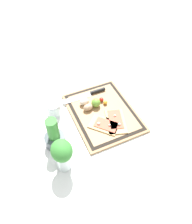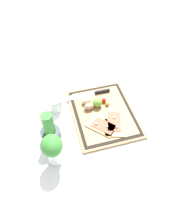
# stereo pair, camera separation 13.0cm
# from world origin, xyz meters

# --- Properties ---
(ground_plane) EXTENTS (6.00, 6.00, 0.00)m
(ground_plane) POSITION_xyz_m (0.00, 0.00, 0.00)
(ground_plane) COLOR white
(cutting_board) EXTENTS (0.48, 0.37, 0.02)m
(cutting_board) POSITION_xyz_m (0.00, 0.00, 0.01)
(cutting_board) COLOR #997047
(cutting_board) RESTS_ON ground_plane
(pizza_slice_near) EXTENTS (0.21, 0.16, 0.02)m
(pizza_slice_near) POSITION_xyz_m (-0.10, -0.03, 0.02)
(pizza_slice_near) COLOR tan
(pizza_slice_near) RESTS_ON cutting_board
(pizza_slice_far) EXTENTS (0.19, 0.19, 0.02)m
(pizza_slice_far) POSITION_xyz_m (-0.10, 0.04, 0.02)
(pizza_slice_far) COLOR tan
(pizza_slice_far) RESTS_ON cutting_board
(knife) EXTENTS (0.04, 0.29, 0.02)m
(knife) POSITION_xyz_m (0.17, 0.00, 0.02)
(knife) COLOR silver
(knife) RESTS_ON cutting_board
(egg_brown) EXTENTS (0.04, 0.06, 0.04)m
(egg_brown) POSITION_xyz_m (0.05, 0.08, 0.04)
(egg_brown) COLOR tan
(egg_brown) RESTS_ON cutting_board
(egg_pink) EXTENTS (0.04, 0.06, 0.04)m
(egg_pink) POSITION_xyz_m (0.10, 0.08, 0.04)
(egg_pink) COLOR beige
(egg_pink) RESTS_ON cutting_board
(lime) EXTENTS (0.06, 0.06, 0.06)m
(lime) POSITION_xyz_m (0.06, 0.02, 0.04)
(lime) COLOR #70A838
(lime) RESTS_ON cutting_board
(cherry_tomato_red) EXTENTS (0.03, 0.03, 0.03)m
(cherry_tomato_red) POSITION_xyz_m (0.08, -0.03, 0.03)
(cherry_tomato_red) COLOR red
(cherry_tomato_red) RESTS_ON cutting_board
(cherry_tomato_yellow) EXTENTS (0.02, 0.02, 0.02)m
(cherry_tomato_yellow) POSITION_xyz_m (0.05, -0.04, 0.03)
(cherry_tomato_yellow) COLOR gold
(cherry_tomato_yellow) RESTS_ON cutting_board
(herb_pot) EXTENTS (0.11, 0.11, 0.20)m
(herb_pot) POSITION_xyz_m (-0.09, 0.33, 0.07)
(herb_pot) COLOR #3D474C
(herb_pot) RESTS_ON ground_plane
(sauce_jar) EXTENTS (0.08, 0.08, 0.09)m
(sauce_jar) POSITION_xyz_m (0.12, 0.27, 0.04)
(sauce_jar) COLOR silver
(sauce_jar) RESTS_ON ground_plane
(herb_glass) EXTENTS (0.12, 0.10, 0.19)m
(herb_glass) POSITION_xyz_m (-0.24, 0.33, 0.11)
(herb_glass) COLOR silver
(herb_glass) RESTS_ON ground_plane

